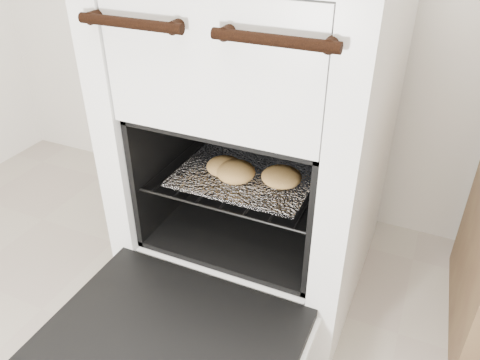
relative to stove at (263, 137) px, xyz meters
The scene contains 5 objects.
stove is the anchor object (origin of this frame).
oven_door 0.61m from the stove, 90.00° to the right, with size 0.58×0.45×0.04m.
oven_rack 0.10m from the stove, 90.00° to the right, with size 0.47×0.45×0.01m.
foil_sheet 0.11m from the stove, 90.00° to the right, with size 0.37×0.32×0.01m, color white.
baked_rolls 0.15m from the stove, 84.05° to the right, with size 0.28×0.18×0.05m.
Camera 1 is at (0.29, 0.03, 1.08)m, focal length 35.00 mm.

